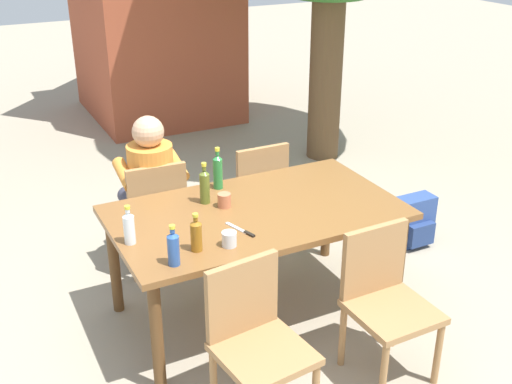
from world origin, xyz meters
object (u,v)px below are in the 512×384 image
at_px(chair_near_right, 385,295).
at_px(bottle_clear, 129,227).
at_px(person_in_white_shirt, 149,183).
at_px(table_knife, 242,231).
at_px(bottle_olive, 205,186).
at_px(dining_table, 256,221).
at_px(backpack_by_near_side, 414,222).
at_px(chair_near_left, 255,336).
at_px(bottle_amber, 196,235).
at_px(chair_far_right, 256,189).
at_px(bottle_green, 218,171).
at_px(bottle_blue, 173,248).
at_px(cup_terracotta, 224,200).
at_px(cup_glass, 229,239).
at_px(chair_far_left, 154,210).

height_order(chair_near_right, bottle_clear, bottle_clear).
bearing_deg(person_in_white_shirt, table_knife, -79.85).
relative_size(bottle_clear, bottle_olive, 0.85).
xyz_separation_m(chair_near_right, bottle_olive, (-0.64, 1.05, 0.39)).
bearing_deg(table_knife, dining_table, 47.64).
bearing_deg(backpack_by_near_side, chair_near_left, -151.11).
xyz_separation_m(bottle_amber, bottle_olive, (0.27, 0.54, 0.02)).
bearing_deg(chair_far_right, bottle_olive, -138.29).
relative_size(chair_near_right, bottle_olive, 3.20).
distance_m(bottle_green, backpack_by_near_side, 1.75).
distance_m(person_in_white_shirt, bottle_blue, 1.36).
xyz_separation_m(bottle_blue, bottle_green, (0.60, 0.80, 0.02)).
height_order(bottle_blue, bottle_green, bottle_green).
bearing_deg(dining_table, bottle_green, 101.08).
bearing_deg(cup_terracotta, bottle_blue, -135.13).
distance_m(chair_near_left, bottle_blue, 0.62).
height_order(bottle_green, backpack_by_near_side, bottle_green).
bearing_deg(chair_near_left, chair_far_right, 63.29).
distance_m(bottle_amber, bottle_green, 0.83).
bearing_deg(bottle_amber, chair_far_right, 50.49).
bearing_deg(bottle_blue, bottle_olive, 55.15).
bearing_deg(cup_terracotta, chair_far_right, 50.61).
bearing_deg(bottle_olive, chair_near_right, -58.33).
xyz_separation_m(dining_table, chair_near_right, (0.40, -0.81, -0.19)).
bearing_deg(bottle_clear, bottle_olive, 27.26).
relative_size(dining_table, bottle_green, 6.24).
bearing_deg(bottle_green, bottle_amber, -121.66).
xyz_separation_m(chair_near_right, bottle_green, (-0.48, 1.22, 0.39)).
relative_size(chair_far_right, bottle_green, 3.03).
bearing_deg(bottle_clear, dining_table, 4.36).
distance_m(chair_near_right, bottle_olive, 1.29).
relative_size(chair_near_left, person_in_white_shirt, 0.74).
distance_m(dining_table, cup_terracotta, 0.24).
height_order(chair_near_left, bottle_green, bottle_green).
relative_size(cup_glass, table_knife, 0.36).
distance_m(chair_far_right, bottle_amber, 1.49).
xyz_separation_m(person_in_white_shirt, bottle_clear, (-0.42, -0.98, 0.20)).
xyz_separation_m(bottle_olive, cup_terracotta, (0.08, -0.11, -0.07)).
relative_size(chair_far_right, backpack_by_near_side, 2.14).
distance_m(dining_table, chair_far_left, 0.93).
distance_m(bottle_clear, table_knife, 0.65).
distance_m(dining_table, person_in_white_shirt, 1.00).
relative_size(dining_table, chair_near_left, 2.06).
distance_m(chair_near_right, cup_glass, 0.93).
xyz_separation_m(chair_near_right, person_in_white_shirt, (-0.80, 1.73, 0.17)).
bearing_deg(table_knife, bottle_amber, -164.78).
height_order(chair_near_left, chair_far_right, same).
height_order(bottle_blue, table_knife, bottle_blue).
height_order(chair_far_right, table_knife, chair_far_right).
bearing_deg(bottle_blue, cup_terracotta, 44.87).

